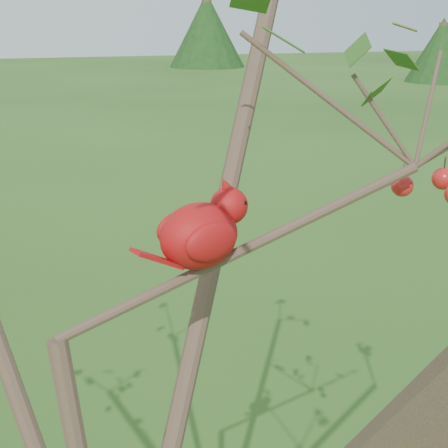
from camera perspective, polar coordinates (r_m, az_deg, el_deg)
name	(u,v)px	position (r m, az deg, el deg)	size (l,w,h in m)	color
crabapple_tree	(109,263)	(0.86, -10.46, -3.50)	(2.35, 2.05, 2.95)	#3C2B20
cardinal	(203,232)	(1.00, -1.96, -0.70)	(0.22, 0.14, 0.16)	#A7100E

